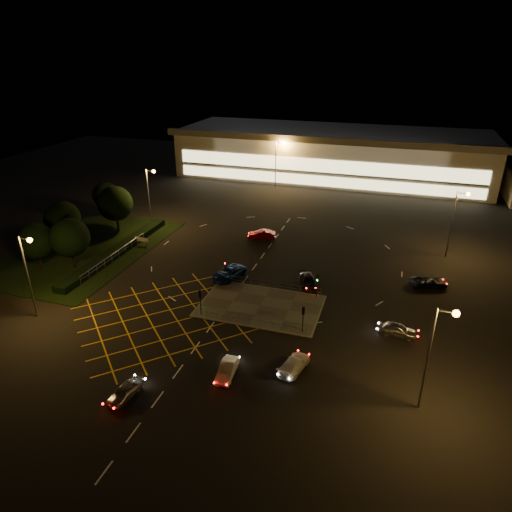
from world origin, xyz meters
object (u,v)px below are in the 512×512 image
(signal_nw, at_px, (225,268))
(car_queue_white, at_px, (227,370))
(signal_ne, at_px, (317,281))
(car_near_silver, at_px, (125,391))
(car_far_dkgrey, at_px, (308,281))
(signal_sw, at_px, (200,297))
(car_right_silver, at_px, (398,329))
(car_east_grey, at_px, (429,282))
(car_approach_white, at_px, (294,364))
(signal_se, at_px, (303,314))
(car_left_blue, at_px, (229,273))
(car_circ_red, at_px, (262,235))

(signal_nw, distance_m, car_queue_white, 18.42)
(signal_ne, height_order, car_near_silver, signal_ne)
(car_queue_white, distance_m, car_far_dkgrey, 20.40)
(signal_sw, xyz_separation_m, car_near_silver, (-0.87, -14.58, -1.73))
(car_right_silver, height_order, car_east_grey, car_right_silver)
(signal_sw, relative_size, car_approach_white, 0.71)
(signal_se, height_order, car_approach_white, signal_se)
(signal_se, distance_m, car_approach_white, 6.60)
(car_approach_white, bearing_deg, signal_sw, -13.08)
(car_far_dkgrey, relative_size, car_right_silver, 1.10)
(signal_nw, xyz_separation_m, signal_ne, (12.00, 0.00, 0.00))
(car_left_blue, bearing_deg, car_east_grey, 29.28)
(car_queue_white, bearing_deg, signal_nw, 107.17)
(car_queue_white, distance_m, car_east_grey, 30.70)
(car_circ_red, distance_m, car_east_grey, 26.95)
(signal_nw, xyz_separation_m, car_left_blue, (-0.24, 1.73, -1.62))
(signal_se, relative_size, car_approach_white, 0.71)
(car_left_blue, distance_m, car_right_silver, 23.17)
(car_left_blue, bearing_deg, signal_ne, 8.88)
(car_near_silver, relative_size, car_queue_white, 0.95)
(car_left_blue, bearing_deg, car_approach_white, -34.58)
(car_right_silver, relative_size, car_approach_white, 0.91)
(signal_sw, relative_size, car_near_silver, 0.85)
(car_queue_white, relative_size, car_left_blue, 0.73)
(signal_nw, height_order, signal_ne, same)
(car_left_blue, height_order, car_far_dkgrey, car_left_blue)
(car_right_silver, bearing_deg, car_east_grey, -11.77)
(signal_ne, xyz_separation_m, car_circ_red, (-12.08, 16.30, -1.64))
(car_near_silver, height_order, car_east_grey, car_east_grey)
(car_left_blue, xyz_separation_m, car_east_grey, (25.58, 5.61, -0.08))
(car_circ_red, bearing_deg, car_queue_white, -3.72)
(car_near_silver, xyz_separation_m, car_far_dkgrey, (11.23, 25.57, 0.01))
(car_circ_red, distance_m, car_approach_white, 33.14)
(car_queue_white, height_order, car_approach_white, car_approach_white)
(signal_ne, xyz_separation_m, car_east_grey, (13.33, 7.34, -1.70))
(car_queue_white, height_order, car_far_dkgrey, same)
(car_near_silver, relative_size, car_right_silver, 0.92)
(signal_se, height_order, car_far_dkgrey, signal_se)
(signal_se, distance_m, signal_nw, 14.41)
(car_east_grey, bearing_deg, signal_se, 118.81)
(car_right_silver, bearing_deg, car_far_dkgrey, 58.06)
(signal_nw, height_order, car_left_blue, signal_nw)
(signal_nw, bearing_deg, car_near_silver, -92.22)
(signal_ne, relative_size, car_east_grey, 0.66)
(car_left_blue, height_order, car_east_grey, car_left_blue)
(car_near_silver, bearing_deg, signal_se, 56.36)
(signal_sw, height_order, car_east_grey, signal_sw)
(car_queue_white, bearing_deg, car_approach_white, 20.75)
(signal_ne, relative_size, car_right_silver, 0.78)
(car_far_dkgrey, relative_size, car_approach_white, 1.00)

